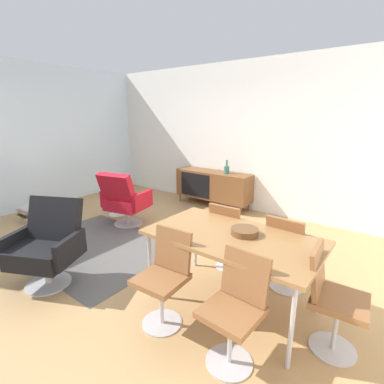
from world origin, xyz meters
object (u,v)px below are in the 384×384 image
object	(u,v)px
wooden_bowl_on_table	(245,231)
dining_chair_front_right	(236,306)
magazine_stack	(32,213)
dining_chair_front_left	(165,274)
dining_chair_back_left	(229,234)
armchair_black_shell	(47,243)
dining_table	(232,239)
dining_chair_far_end	(331,296)
lounge_chair_red	(124,199)
side_table_round	(116,198)
vase_cobalt	(227,169)
fruit_bowl	(115,186)
sideboard	(213,185)
dining_chair_back_right	(287,250)

from	to	relation	value
wooden_bowl_on_table	dining_chair_front_right	bearing A→B (deg)	-67.04
dining_chair_front_right	magazine_stack	bearing A→B (deg)	174.07
dining_chair_front_left	dining_chair_back_left	xyz separation A→B (m)	(0.01, 1.12, 0.00)
dining_chair_front_left	armchair_black_shell	xyz separation A→B (m)	(-1.46, -0.32, -0.00)
wooden_bowl_on_table	dining_chair_back_left	world-z (taller)	dining_chair_back_left
dining_table	dining_chair_back_left	world-z (taller)	dining_chair_back_left
dining_chair_far_end	dining_chair_back_left	xyz separation A→B (m)	(-1.24, 0.56, 0.00)
dining_chair_far_end	lounge_chair_red	world-z (taller)	lounge_chair_red
side_table_round	dining_chair_front_left	bearing A→B (deg)	-30.34
dining_chair_front_right	magazine_stack	xyz separation A→B (m)	(-4.35, 0.45, -0.34)
wooden_bowl_on_table	dining_chair_far_end	xyz separation A→B (m)	(0.81, -0.09, -0.30)
dining_chair_front_right	lounge_chair_red	world-z (taller)	lounge_chair_red
dining_chair_front_left	dining_table	bearing A→B (deg)	57.65
armchair_black_shell	side_table_round	size ratio (longest dim) A/B	1.82
dining_chair_far_end	side_table_round	xyz separation A→B (m)	(-3.94, 1.02, -0.15)
vase_cobalt	fruit_bowl	bearing A→B (deg)	-133.49
dining_chair_front_right	dining_chair_back_left	xyz separation A→B (m)	(-0.70, 1.12, 0.00)
side_table_round	magazine_stack	bearing A→B (deg)	-130.18
dining_chair_front_right	lounge_chair_red	size ratio (longest dim) A/B	0.90
sideboard	dining_chair_back_right	distance (m)	3.00
dining_chair_far_end	dining_chair_back_right	distance (m)	0.78
dining_table	magazine_stack	size ratio (longest dim) A/B	3.88
dining_chair_back_right	lounge_chair_red	xyz separation A→B (m)	(-2.83, 0.19, -0.00)
dining_chair_back_right	fruit_bowl	world-z (taller)	dining_chair_back_right
lounge_chair_red	fruit_bowl	xyz separation A→B (m)	(-0.56, 0.26, 0.09)
dining_chair_back_left	fruit_bowl	world-z (taller)	dining_chair_back_left
dining_chair_front_right	magazine_stack	world-z (taller)	dining_chair_front_right
vase_cobalt	lounge_chair_red	distance (m)	2.05
dining_chair_front_right	dining_chair_front_left	bearing A→B (deg)	-180.00
dining_table	lounge_chair_red	world-z (taller)	lounge_chair_red
side_table_round	fruit_bowl	world-z (taller)	fruit_bowl
dining_chair_front_right	side_table_round	size ratio (longest dim) A/B	1.65
dining_chair_back_left	wooden_bowl_on_table	bearing A→B (deg)	-47.75
dining_chair_front_right	dining_chair_far_end	bearing A→B (deg)	45.97
dining_chair_front_left	lounge_chair_red	bearing A→B (deg)	148.37
dining_table	dining_chair_front_left	size ratio (longest dim) A/B	1.87
dining_chair_back_right	armchair_black_shell	distance (m)	2.60
magazine_stack	dining_table	bearing A→B (deg)	1.54
wooden_bowl_on_table	dining_chair_back_left	distance (m)	0.70
dining_chair_back_left	fruit_bowl	bearing A→B (deg)	170.39
lounge_chair_red	dining_chair_front_left	bearing A→B (deg)	-31.63
sideboard	wooden_bowl_on_table	distance (m)	3.18
vase_cobalt	side_table_round	bearing A→B (deg)	-133.49
armchair_black_shell	fruit_bowl	distance (m)	2.26
lounge_chair_red	side_table_round	distance (m)	0.64
armchair_black_shell	dining_chair_back_right	bearing A→B (deg)	33.52
dining_chair_back_left	armchair_black_shell	world-z (taller)	armchair_black_shell
dining_chair_far_end	sideboard	bearing A→B (deg)	137.25
sideboard	vase_cobalt	bearing A→B (deg)	0.35
sideboard	dining_chair_back_right	xyz separation A→B (m)	(2.23, -2.00, 0.03)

